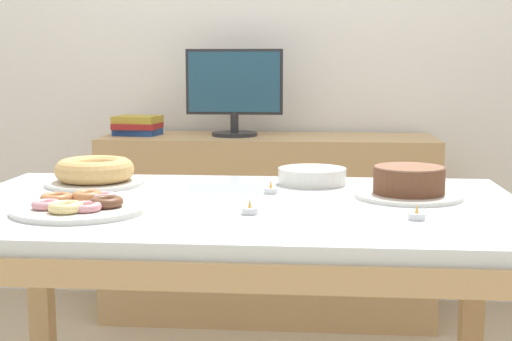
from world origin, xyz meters
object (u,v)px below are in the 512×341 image
plate_stack (312,176)px  computer_monitor (234,93)px  cake_chocolate_round (409,184)px  tealight_right_edge (417,216)px  tealight_left_edge (271,190)px  tealight_near_front (250,210)px  pastry_platter (80,206)px  cake_golden_bundt (95,173)px  book_stack (138,125)px

plate_stack → computer_monitor: bearing=110.8°
cake_chocolate_round → tealight_right_edge: bearing=-93.2°
tealight_right_edge → tealight_left_edge: 0.49m
tealight_near_front → tealight_left_edge: size_ratio=1.00×
plate_stack → pastry_platter: bearing=-140.6°
computer_monitor → cake_chocolate_round: 1.30m
cake_golden_bundt → pastry_platter: cake_golden_bundt is taller
cake_chocolate_round → plate_stack: (-0.27, 0.21, -0.01)m
book_stack → cake_golden_bundt: 1.00m
computer_monitor → plate_stack: computer_monitor is taller
cake_golden_bundt → tealight_near_front: cake_golden_bundt is taller
plate_stack → tealight_right_edge: bearing=-63.1°
tealight_left_edge → cake_golden_bundt: bearing=169.3°
book_stack → cake_golden_bundt: book_stack is taller
pastry_platter → tealight_near_front: size_ratio=8.50×
book_stack → tealight_left_edge: (0.67, -1.10, -0.09)m
computer_monitor → tealight_near_front: 1.42m
book_stack → tealight_near_front: bearing=-65.4°
plate_stack → tealight_right_edge: size_ratio=5.25×
cake_chocolate_round → plate_stack: cake_chocolate_round is taller
cake_golden_bundt → plate_stack: cake_golden_bundt is taller
plate_stack → tealight_right_edge: plate_stack is taller
book_stack → tealight_right_edge: bearing=-53.9°
tealight_near_front → book_stack: bearing=114.6°
book_stack → cake_golden_bundt: size_ratio=0.69×
plate_stack → tealight_near_front: (-0.15, -0.47, -0.01)m
cake_golden_bundt → tealight_left_edge: 0.56m
book_stack → computer_monitor: bearing=-0.2°
cake_chocolate_round → cake_golden_bundt: cake_chocolate_round is taller
computer_monitor → tealight_left_edge: bearing=-78.0°
tealight_right_edge → book_stack: bearing=126.1°
tealight_right_edge → tealight_near_front: (-0.40, 0.03, 0.00)m
cake_golden_bundt → tealight_right_edge: cake_golden_bundt is taller
tealight_left_edge → book_stack: bearing=121.3°
cake_golden_bundt → plate_stack: 0.67m
tealight_right_edge → tealight_near_front: 0.40m
pastry_platter → plate_stack: 0.75m
computer_monitor → book_stack: computer_monitor is taller
book_stack → pastry_platter: book_stack is taller
pastry_platter → tealight_near_front: 0.43m
computer_monitor → tealight_left_edge: size_ratio=10.60×
cake_chocolate_round → computer_monitor: bearing=118.7°
computer_monitor → tealight_near_front: bearing=-81.7°
book_stack → plate_stack: size_ratio=0.99×
pastry_platter → cake_golden_bundt: bearing=102.4°
plate_stack → tealight_near_front: 0.49m
computer_monitor → cake_golden_bundt: 1.06m
pastry_platter → plate_stack: (0.58, 0.47, 0.01)m
book_stack → pastry_platter: bearing=-81.5°
book_stack → cake_chocolate_round: bearing=-47.0°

